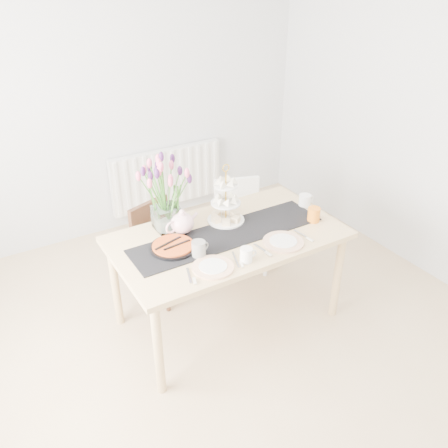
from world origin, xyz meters
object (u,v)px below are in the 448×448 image
radiator (167,177)px  mug_grey (199,249)px  dining_table (228,244)px  plate_right (283,242)px  mug_orange (314,215)px  teapot (182,223)px  tart_tin (173,247)px  chair_white (239,218)px  mug_white (246,255)px  chair_brown (159,243)px  tulip_vase (165,185)px  cream_jug (305,201)px  plate_left (213,267)px  cake_stand (226,208)px

radiator → mug_grey: 2.00m
dining_table → plate_right: plate_right is taller
dining_table → mug_orange: 0.67m
teapot → tart_tin: teapot is taller
chair_white → mug_white: 1.15m
chair_brown → mug_orange: mug_orange is taller
tulip_vase → mug_grey: bearing=-87.2°
mug_orange → mug_grey: bearing=152.9°
dining_table → chair_brown: (-0.27, 0.61, -0.23)m
tulip_vase → cream_jug: (1.06, -0.24, -0.29)m
plate_left → teapot: bearing=86.4°
tart_tin → mug_white: mug_white is taller
tulip_vase → mug_grey: tulip_vase is taller
tulip_vase → cake_stand: 0.49m
tulip_vase → mug_orange: (0.96, -0.46, -0.29)m
chair_brown → cream_jug: 1.20m
chair_brown → mug_orange: size_ratio=7.19×
tulip_vase → mug_white: size_ratio=6.51×
dining_table → cream_jug: cream_jug is taller
tulip_vase → plate_left: bearing=-86.9°
chair_brown → plate_right: size_ratio=2.77×
cake_stand → plate_right: 0.50m
chair_brown → mug_white: (0.20, -0.95, 0.35)m
mug_grey → cake_stand: bearing=26.9°
tart_tin → plate_right: tart_tin is taller
radiator → chair_white: (0.16, -1.13, 0.00)m
plate_right → chair_white: bearing=76.1°
chair_white → cream_jug: 0.69m
chair_white → mug_grey: size_ratio=7.27×
dining_table → cake_stand: (0.09, 0.17, 0.19)m
radiator → dining_table: size_ratio=0.75×
cream_jug → tart_tin: 1.14m
tart_tin → radiator: bearing=66.7°
chair_white → tulip_vase: tulip_vase is taller
chair_brown → plate_right: chair_brown is taller
radiator → tart_tin: tart_tin is taller
radiator → teapot: (-0.59, -1.55, 0.38)m
teapot → chair_brown: bearing=81.5°
radiator → teapot: teapot is taller
teapot → mug_white: bearing=-79.4°
tulip_vase → mug_white: 0.75m
chair_white → teapot: (-0.74, -0.42, 0.38)m
cream_jug → tulip_vase: bearing=174.0°
chair_white → teapot: bearing=-131.4°
dining_table → chair_white: size_ratio=2.03×
mug_grey → plate_right: (0.57, -0.15, -0.05)m
radiator → mug_grey: (-0.63, -1.86, 0.35)m
dining_table → mug_orange: size_ratio=14.90×
cake_stand → cream_jug: 0.66m
mug_orange → cake_stand: bearing=123.7°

